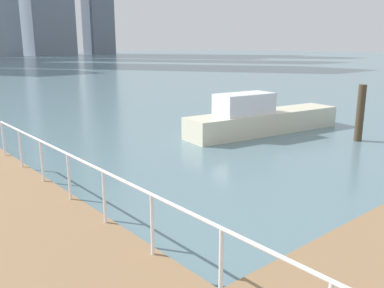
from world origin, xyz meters
The scene contains 3 objects.
ground_plane centered at (0.00, 20.00, 0.00)m, with size 300.00×300.00×0.00m, color slate.
dock_piling_1 centered at (8.65, 13.91, 1.11)m, with size 0.30×0.30×2.22m, color #473826.
moored_boat_2 centered at (6.82, 17.39, 0.63)m, with size 7.63×2.49×1.77m.
Camera 1 is at (-6.62, 6.04, 3.81)m, focal length 38.36 mm.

